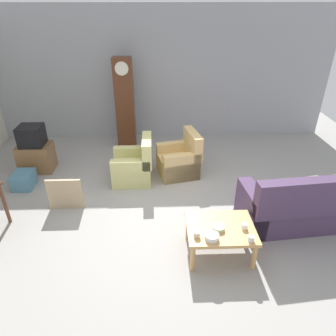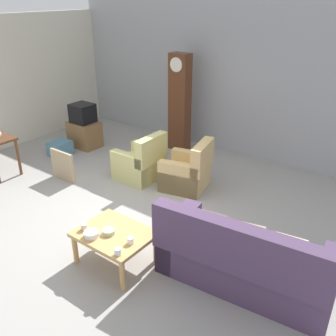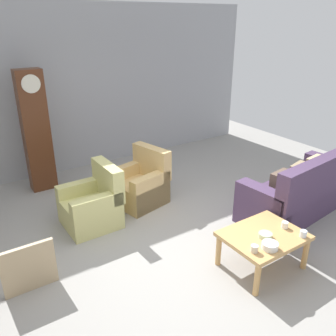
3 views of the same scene
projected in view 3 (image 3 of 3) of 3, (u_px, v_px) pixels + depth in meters
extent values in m
plane|color=#999691|center=(174.00, 251.00, 4.75)|extent=(10.40, 10.40, 0.00)
cube|color=#9EA0A5|center=(71.00, 90.00, 6.88)|extent=(8.40, 0.16, 3.20)
cube|color=#4C3856|center=(296.00, 198.00, 5.69)|extent=(2.17, 1.04, 0.44)
cube|color=#4C3856|center=(323.00, 176.00, 5.23)|extent=(2.11, 0.40, 0.60)
cube|color=#4C3856|center=(327.00, 176.00, 6.18)|extent=(0.32, 0.86, 0.68)
cube|color=#4C3856|center=(261.00, 210.00, 5.10)|extent=(0.32, 0.86, 0.68)
cube|color=#C6B284|center=(313.00, 167.00, 5.84)|extent=(0.37, 0.17, 0.36)
cube|color=#9E8966|center=(297.00, 174.00, 5.57)|extent=(0.38, 0.20, 0.36)
cube|color=brown|center=(279.00, 183.00, 5.29)|extent=(0.37, 0.17, 0.36)
cube|color=#CCC67A|center=(90.00, 213.00, 5.29)|extent=(0.77, 0.77, 0.40)
cube|color=#CCC67A|center=(108.00, 180.00, 5.28)|extent=(0.19, 0.76, 0.52)
cube|color=#CCC67A|center=(82.00, 199.00, 5.48)|extent=(0.76, 0.17, 0.60)
cube|color=#CCC67A|center=(98.00, 216.00, 5.02)|extent=(0.76, 0.17, 0.60)
cube|color=#DAB472|center=(138.00, 192.00, 5.93)|extent=(0.91, 0.91, 0.40)
cube|color=#DAB472|center=(152.00, 162.00, 5.96)|extent=(0.34, 0.78, 0.52)
cube|color=#DAB472|center=(127.00, 181.00, 6.08)|extent=(0.78, 0.33, 0.60)
cube|color=#DAB472|center=(151.00, 192.00, 5.70)|extent=(0.78, 0.33, 0.60)
cube|color=tan|center=(264.00, 236.00, 4.29)|extent=(0.96, 0.76, 0.05)
cylinder|color=tan|center=(257.00, 279.00, 3.92)|extent=(0.07, 0.07, 0.42)
cylinder|color=tan|center=(305.00, 254.00, 4.35)|extent=(0.07, 0.07, 0.42)
cylinder|color=tan|center=(219.00, 250.00, 4.42)|extent=(0.07, 0.07, 0.42)
cylinder|color=tan|center=(265.00, 230.00, 4.85)|extent=(0.07, 0.07, 0.42)
cube|color=#562D19|center=(36.00, 132.00, 6.13)|extent=(0.44, 0.28, 2.14)
cylinder|color=silver|center=(31.00, 84.00, 5.68)|extent=(0.30, 0.02, 0.30)
cube|color=tan|center=(29.00, 268.00, 3.98)|extent=(0.60, 0.05, 0.59)
cylinder|color=white|center=(285.00, 225.00, 4.40)|extent=(0.08, 0.08, 0.08)
cylinder|color=silver|center=(303.00, 234.00, 4.22)|extent=(0.08, 0.08, 0.08)
cylinder|color=beige|center=(254.00, 249.00, 3.94)|extent=(0.09, 0.09, 0.08)
cylinder|color=white|center=(270.00, 246.00, 4.00)|extent=(0.19, 0.19, 0.08)
cylinder|color=#B2C69E|center=(265.00, 235.00, 4.21)|extent=(0.17, 0.17, 0.06)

